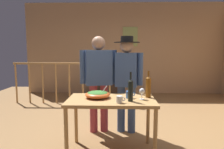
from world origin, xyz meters
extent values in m
plane|color=olive|center=(0.00, 0.00, 0.00)|extent=(8.38, 8.38, 0.00)
cube|color=tan|center=(0.00, 3.22, 1.42)|extent=(6.22, 0.10, 2.83)
cube|color=#93A255|center=(0.17, 3.16, 1.79)|extent=(0.46, 0.03, 0.59)
cylinder|color=#B2844C|center=(-2.86, 1.86, 0.51)|extent=(0.04, 0.04, 1.02)
cylinder|color=#B2844C|center=(-2.51, 1.86, 0.51)|extent=(0.04, 0.04, 1.02)
cylinder|color=#B2844C|center=(-2.16, 1.86, 0.51)|extent=(0.04, 0.04, 1.02)
cylinder|color=#B2844C|center=(-1.81, 1.86, 0.51)|extent=(0.04, 0.04, 1.02)
cylinder|color=#B2844C|center=(-1.47, 1.86, 0.51)|extent=(0.04, 0.04, 1.02)
cylinder|color=#B2844C|center=(-1.12, 1.86, 0.51)|extent=(0.04, 0.04, 1.02)
cylinder|color=#B2844C|center=(-0.77, 1.86, 0.51)|extent=(0.04, 0.04, 1.02)
cylinder|color=#B2844C|center=(-0.42, 1.86, 0.51)|extent=(0.04, 0.04, 1.02)
cylinder|color=#B2844C|center=(-0.07, 1.86, 0.51)|extent=(0.04, 0.04, 1.02)
cube|color=#B2844C|center=(-1.47, 1.86, 1.04)|extent=(2.87, 0.07, 0.05)
cube|color=#B2844C|center=(-0.07, 1.86, 0.56)|extent=(0.10, 0.10, 1.12)
cube|color=#38281E|center=(-0.58, 2.87, 0.25)|extent=(0.90, 0.40, 0.49)
cube|color=black|center=(-0.58, 2.87, 0.50)|extent=(0.20, 0.12, 0.02)
cylinder|color=black|center=(-0.58, 2.87, 0.55)|extent=(0.03, 0.03, 0.08)
cube|color=black|center=(-0.58, 2.84, 0.73)|extent=(0.50, 0.06, 0.28)
cube|color=black|center=(-0.58, 2.82, 0.73)|extent=(0.46, 0.01, 0.25)
cube|color=#B2844C|center=(-0.30, -0.72, 0.73)|extent=(1.16, 0.68, 0.04)
cylinder|color=#B2844C|center=(-0.84, -1.02, 0.36)|extent=(0.05, 0.05, 0.71)
cylinder|color=#B2844C|center=(0.24, -1.02, 0.36)|extent=(0.05, 0.05, 0.71)
cylinder|color=#B2844C|center=(-0.84, -0.42, 0.36)|extent=(0.05, 0.05, 0.71)
cylinder|color=#B2844C|center=(0.24, -0.42, 0.36)|extent=(0.05, 0.05, 0.71)
ellipsoid|color=#DB5B23|center=(-0.48, -0.67, 0.80)|extent=(0.34, 0.34, 0.09)
ellipsoid|color=#38702D|center=(-0.48, -0.67, 0.82)|extent=(0.28, 0.28, 0.04)
cylinder|color=silver|center=(-0.42, -0.67, 0.84)|extent=(0.13, 0.01, 0.17)
cylinder|color=silver|center=(0.11, -0.75, 0.75)|extent=(0.07, 0.07, 0.01)
cylinder|color=silver|center=(0.11, -0.75, 0.79)|extent=(0.01, 0.01, 0.07)
ellipsoid|color=silver|center=(0.11, -0.75, 0.86)|extent=(0.07, 0.07, 0.08)
cylinder|color=brown|center=(0.21, -0.63, 0.88)|extent=(0.07, 0.07, 0.26)
cone|color=brown|center=(0.21, -0.63, 1.03)|extent=(0.07, 0.07, 0.03)
cylinder|color=brown|center=(0.21, -0.63, 1.08)|extent=(0.03, 0.03, 0.07)
cylinder|color=black|center=(-0.05, -0.84, 0.88)|extent=(0.06, 0.06, 0.26)
cone|color=black|center=(-0.05, -0.84, 1.02)|extent=(0.06, 0.06, 0.03)
cylinder|color=black|center=(-0.05, -0.84, 1.08)|extent=(0.02, 0.02, 0.09)
cylinder|color=white|center=(-0.19, -0.93, 0.80)|extent=(0.08, 0.08, 0.09)
torus|color=white|center=(-0.14, -0.93, 0.80)|extent=(0.05, 0.01, 0.05)
cylinder|color=#3866B2|center=(-0.06, -0.67, 0.80)|extent=(0.09, 0.09, 0.10)
torus|color=#3866B2|center=(0.00, -0.67, 0.80)|extent=(0.05, 0.01, 0.05)
cylinder|color=#9E3842|center=(-0.44, 0.03, 0.41)|extent=(0.13, 0.13, 0.82)
cylinder|color=#9E3842|center=(-0.62, -0.01, 0.41)|extent=(0.13, 0.13, 0.82)
cube|color=#3D5684|center=(-0.53, 0.01, 1.10)|extent=(0.47, 0.31, 0.58)
cylinder|color=#3D5684|center=(-0.27, 0.07, 1.12)|extent=(0.09, 0.09, 0.55)
cylinder|color=#3D5684|center=(-0.79, -0.05, 1.12)|extent=(0.09, 0.09, 0.55)
sphere|color=#A37556|center=(-0.53, 0.01, 1.50)|extent=(0.22, 0.22, 0.22)
cylinder|color=#3D5684|center=(0.02, -0.01, 0.39)|extent=(0.13, 0.13, 0.79)
cylinder|color=#3D5684|center=(-0.15, 0.03, 0.39)|extent=(0.13, 0.13, 0.79)
cube|color=#3D5684|center=(-0.06, 0.01, 1.07)|extent=(0.39, 0.30, 0.56)
cylinder|color=#3D5684|center=(0.16, -0.04, 1.08)|extent=(0.09, 0.09, 0.53)
cylinder|color=#3D5684|center=(-0.28, 0.06, 1.08)|extent=(0.09, 0.09, 0.53)
sphere|color=#D8A884|center=(-0.06, 0.01, 1.46)|extent=(0.22, 0.22, 0.22)
cylinder|color=black|center=(-0.06, 0.01, 1.52)|extent=(0.42, 0.42, 0.01)
cylinder|color=black|center=(-0.06, 0.01, 1.57)|extent=(0.21, 0.21, 0.10)
camera|label=1|loc=(-0.21, -3.43, 1.41)|focal=33.43mm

